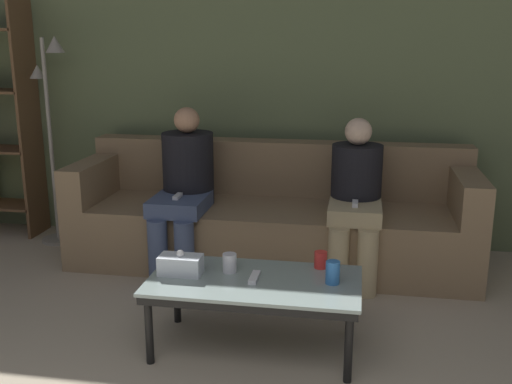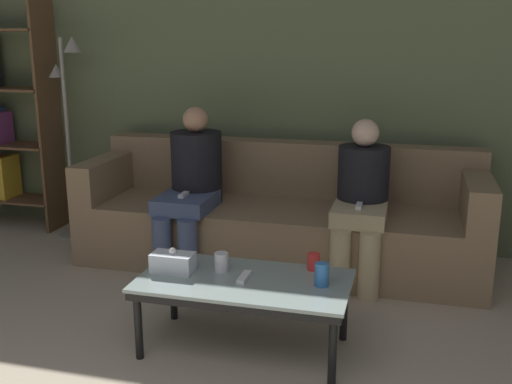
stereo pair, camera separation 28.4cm
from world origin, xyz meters
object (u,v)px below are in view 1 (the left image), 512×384
(coffee_table, at_px, (254,287))
(seated_person_mid_left, at_px, (356,194))
(couch, at_px, (272,219))
(cup_near_right, at_px, (230,263))
(seated_person_left_end, at_px, (184,183))
(game_remote, at_px, (254,277))
(cup_far_center, at_px, (321,260))
(standing_lamp, at_px, (51,119))
(cup_near_left, at_px, (333,272))
(tissue_box, at_px, (181,265))

(coffee_table, height_order, seated_person_mid_left, seated_person_mid_left)
(couch, relative_size, cup_near_right, 27.94)
(coffee_table, relative_size, seated_person_left_end, 0.96)
(coffee_table, xyz_separation_m, game_remote, (-0.00, 0.00, 0.05))
(cup_far_center, height_order, game_remote, cup_far_center)
(game_remote, xyz_separation_m, standing_lamp, (-1.82, 1.42, 0.57))
(cup_near_left, height_order, cup_far_center, cup_near_left)
(coffee_table, height_order, cup_far_center, cup_far_center)
(cup_far_center, xyz_separation_m, seated_person_mid_left, (0.16, 0.87, 0.14))
(standing_lamp, xyz_separation_m, seated_person_mid_left, (2.30, -0.34, -0.39))
(cup_near_right, bearing_deg, coffee_table, -26.59)
(tissue_box, bearing_deg, seated_person_left_end, 105.36)
(cup_near_right, relative_size, seated_person_left_end, 0.09)
(coffee_table, distance_m, cup_far_center, 0.39)
(cup_near_left, distance_m, seated_person_left_end, 1.53)
(coffee_table, bearing_deg, game_remote, 180.00)
(cup_far_center, height_order, seated_person_mid_left, seated_person_mid_left)
(cup_near_left, relative_size, cup_near_right, 1.16)
(cup_near_right, distance_m, game_remote, 0.17)
(coffee_table, xyz_separation_m, cup_near_right, (-0.14, 0.07, 0.09))
(game_remote, height_order, standing_lamp, standing_lamp)
(standing_lamp, xyz_separation_m, seated_person_left_end, (1.14, -0.33, -0.37))
(standing_lamp, distance_m, seated_person_left_end, 1.24)
(cup_near_right, height_order, seated_person_left_end, seated_person_left_end)
(cup_near_left, bearing_deg, tissue_box, -178.99)
(cup_near_left, xyz_separation_m, cup_far_center, (-0.07, 0.20, -0.01))
(seated_person_mid_left, bearing_deg, cup_far_center, -100.71)
(standing_lamp, height_order, seated_person_mid_left, standing_lamp)
(couch, distance_m, tissue_box, 1.33)
(couch, height_order, tissue_box, couch)
(couch, distance_m, seated_person_left_end, 0.68)
(couch, bearing_deg, tissue_box, -102.50)
(tissue_box, height_order, seated_person_mid_left, seated_person_mid_left)
(couch, xyz_separation_m, coffee_table, (0.10, -1.29, 0.04))
(couch, xyz_separation_m, standing_lamp, (-1.72, 0.13, 0.66))
(cup_near_left, height_order, cup_near_right, cup_near_left)
(seated_person_left_end, distance_m, seated_person_mid_left, 1.17)
(coffee_table, bearing_deg, seated_person_left_end, 122.20)
(standing_lamp, distance_m, seated_person_mid_left, 2.36)
(coffee_table, relative_size, cup_near_right, 10.72)
(tissue_box, relative_size, seated_person_mid_left, 0.21)
(couch, distance_m, cup_far_center, 1.16)
(cup_near_right, xyz_separation_m, cup_far_center, (0.46, 0.14, -0.01))
(coffee_table, relative_size, cup_far_center, 11.99)
(cup_near_left, height_order, tissue_box, tissue_box)
(couch, bearing_deg, seated_person_mid_left, -19.44)
(coffee_table, height_order, tissue_box, tissue_box)
(standing_lamp, bearing_deg, seated_person_left_end, -16.41)
(seated_person_mid_left, bearing_deg, cup_near_right, -121.76)
(tissue_box, bearing_deg, cup_near_left, 1.01)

